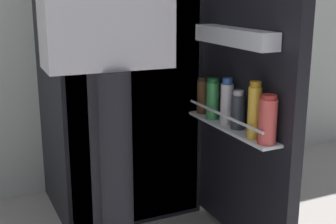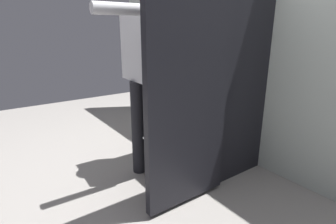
# 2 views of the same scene
# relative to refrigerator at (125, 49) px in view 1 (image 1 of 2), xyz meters

# --- Properties ---
(refrigerator) EXTENTS (0.75, 1.27, 1.68)m
(refrigerator) POSITION_rel_refrigerator_xyz_m (0.00, 0.00, 0.00)
(refrigerator) COLOR black
(refrigerator) RESTS_ON ground_plane
(person) EXTENTS (0.56, 0.79, 1.70)m
(person) POSITION_rel_refrigerator_xyz_m (-0.26, -0.55, 0.19)
(person) COLOR black
(person) RESTS_ON ground_plane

